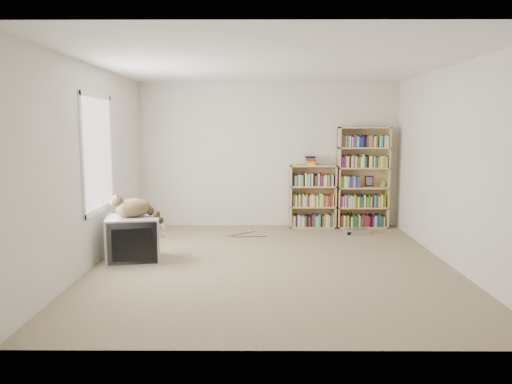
{
  "coord_description": "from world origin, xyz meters",
  "views": [
    {
      "loc": [
        -0.17,
        -6.2,
        1.74
      ],
      "look_at": [
        -0.21,
        1.0,
        0.79
      ],
      "focal_mm": 35.0,
      "sensor_mm": 36.0,
      "label": 1
    }
  ],
  "objects_px": {
    "bookcase_short": "(313,199)",
    "dvd_player": "(357,231)",
    "cat": "(138,210)",
    "bookcase_tall": "(363,180)",
    "crt_tv": "(134,239)"
  },
  "relations": [
    {
      "from": "bookcase_short",
      "to": "dvd_player",
      "type": "relative_size",
      "value": 3.05
    },
    {
      "from": "dvd_player",
      "to": "bookcase_tall",
      "type": "bearing_deg",
      "value": 48.98
    },
    {
      "from": "cat",
      "to": "bookcase_short",
      "type": "xyz_separation_m",
      "value": [
        2.49,
        2.24,
        -0.17
      ]
    },
    {
      "from": "bookcase_tall",
      "to": "bookcase_short",
      "type": "height_order",
      "value": "bookcase_tall"
    },
    {
      "from": "crt_tv",
      "to": "bookcase_short",
      "type": "distance_m",
      "value": 3.39
    },
    {
      "from": "bookcase_tall",
      "to": "dvd_player",
      "type": "relative_size",
      "value": 4.87
    },
    {
      "from": "crt_tv",
      "to": "bookcase_tall",
      "type": "relative_size",
      "value": 0.44
    },
    {
      "from": "cat",
      "to": "dvd_player",
      "type": "height_order",
      "value": "cat"
    },
    {
      "from": "bookcase_tall",
      "to": "bookcase_short",
      "type": "distance_m",
      "value": 0.92
    },
    {
      "from": "crt_tv",
      "to": "bookcase_short",
      "type": "xyz_separation_m",
      "value": [
        2.57,
        2.2,
        0.21
      ]
    },
    {
      "from": "cat",
      "to": "dvd_player",
      "type": "bearing_deg",
      "value": 4.54
    },
    {
      "from": "crt_tv",
      "to": "dvd_player",
      "type": "relative_size",
      "value": 2.16
    },
    {
      "from": "cat",
      "to": "bookcase_tall",
      "type": "height_order",
      "value": "bookcase_tall"
    },
    {
      "from": "bookcase_tall",
      "to": "dvd_player",
      "type": "xyz_separation_m",
      "value": [
        -0.19,
        -0.57,
        -0.79
      ]
    },
    {
      "from": "bookcase_short",
      "to": "crt_tv",
      "type": "bearing_deg",
      "value": -139.45
    }
  ]
}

